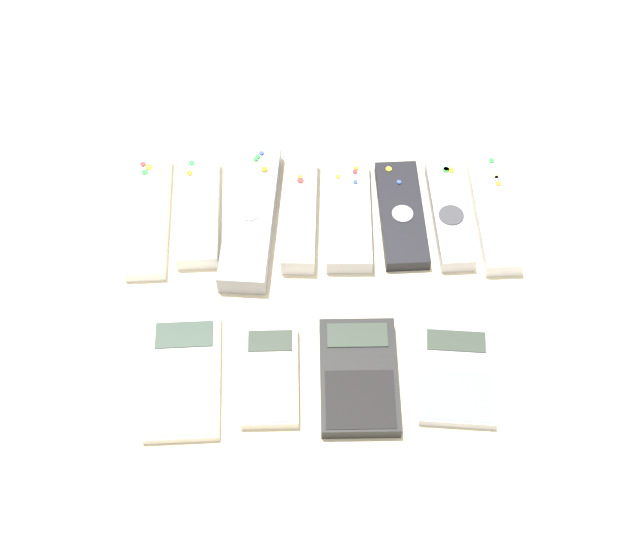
{
  "coord_description": "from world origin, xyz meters",
  "views": [
    {
      "loc": [
        -0.0,
        -0.57,
        0.89
      ],
      "look_at": [
        0.0,
        0.03,
        0.01
      ],
      "focal_mm": 50.0,
      "sensor_mm": 36.0,
      "label": 1
    }
  ],
  "objects": [
    {
      "name": "ground_plane",
      "position": [
        0.0,
        0.0,
        0.0
      ],
      "size": [
        3.0,
        3.0,
        0.0
      ],
      "primitive_type": "plane",
      "color": "beige"
    },
    {
      "name": "remote_0",
      "position": [
        -0.22,
        0.13,
        0.01
      ],
      "size": [
        0.06,
        0.19,
        0.02
      ],
      "rotation": [
        0.0,
        0.0,
        0.05
      ],
      "color": "white",
      "rests_on": "ground_plane"
    },
    {
      "name": "remote_1",
      "position": [
        -0.15,
        0.13,
        0.01
      ],
      "size": [
        0.06,
        0.17,
        0.02
      ],
      "rotation": [
        0.0,
        0.0,
        0.05
      ],
      "color": "white",
      "rests_on": "ground_plane"
    },
    {
      "name": "remote_2",
      "position": [
        -0.09,
        0.12,
        0.01
      ],
      "size": [
        0.07,
        0.22,
        0.03
      ],
      "rotation": [
        0.0,
        0.0,
        -0.07
      ],
      "color": "gray",
      "rests_on": "ground_plane"
    },
    {
      "name": "remote_3",
      "position": [
        -0.03,
        0.13,
        0.01
      ],
      "size": [
        0.04,
        0.18,
        0.03
      ],
      "rotation": [
        0.0,
        0.0,
        -0.02
      ],
      "color": "silver",
      "rests_on": "ground_plane"
    },
    {
      "name": "remote_4",
      "position": [
        0.04,
        0.13,
        0.01
      ],
      "size": [
        0.06,
        0.17,
        0.02
      ],
      "rotation": [
        0.0,
        0.0,
        0.0
      ],
      "color": "#B7B7BC",
      "rests_on": "ground_plane"
    },
    {
      "name": "remote_5",
      "position": [
        0.1,
        0.13,
        0.01
      ],
      "size": [
        0.06,
        0.17,
        0.02
      ],
      "rotation": [
        0.0,
        0.0,
        0.05
      ],
      "color": "black",
      "rests_on": "ground_plane"
    },
    {
      "name": "remote_6",
      "position": [
        0.16,
        0.13,
        0.01
      ],
      "size": [
        0.05,
        0.16,
        0.02
      ],
      "rotation": [
        0.0,
        0.0,
        0.06
      ],
      "color": "#B7B7BC",
      "rests_on": "ground_plane"
    },
    {
      "name": "remote_7",
      "position": [
        0.22,
        0.13,
        0.01
      ],
      "size": [
        0.05,
        0.19,
        0.02
      ],
      "rotation": [
        0.0,
        0.0,
        0.05
      ],
      "color": "silver",
      "rests_on": "ground_plane"
    },
    {
      "name": "calculator_0",
      "position": [
        -0.15,
        -0.1,
        0.01
      ],
      "size": [
        0.09,
        0.16,
        0.01
      ],
      "rotation": [
        0.0,
        0.0,
        0.05
      ],
      "color": "beige",
      "rests_on": "ground_plane"
    },
    {
      "name": "calculator_1",
      "position": [
        -0.06,
        -0.1,
        0.01
      ],
      "size": [
        0.07,
        0.12,
        0.01
      ],
      "rotation": [
        0.0,
        0.0,
        0.02
      ],
      "color": "beige",
      "rests_on": "ground_plane"
    },
    {
      "name": "calculator_2",
      "position": [
        0.04,
        -0.1,
        0.01
      ],
      "size": [
        0.09,
        0.14,
        0.02
      ],
      "rotation": [
        0.0,
        0.0,
        0.02
      ],
      "color": "black",
      "rests_on": "ground_plane"
    },
    {
      "name": "calculator_3",
      "position": [
        0.15,
        -0.1,
        0.01
      ],
      "size": [
        0.09,
        0.13,
        0.01
      ],
      "rotation": [
        0.0,
        0.0,
        -0.07
      ],
      "color": "#B2B2B7",
      "rests_on": "ground_plane"
    }
  ]
}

